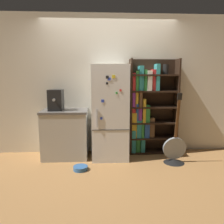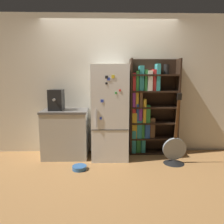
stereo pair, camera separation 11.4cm
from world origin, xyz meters
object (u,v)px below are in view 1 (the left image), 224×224
(refrigerator, at_px, (110,112))
(bookshelf, at_px, (147,109))
(pet_bowl, at_px, (80,168))
(espresso_machine, at_px, (56,100))
(guitar, at_px, (174,153))

(refrigerator, xyz_separation_m, bookshelf, (0.72, 0.21, 0.03))
(pet_bowl, bearing_deg, espresso_machine, 127.41)
(pet_bowl, bearing_deg, bookshelf, 32.76)
(refrigerator, bearing_deg, bookshelf, 15.91)
(refrigerator, xyz_separation_m, guitar, (1.08, -0.36, -0.66))
(bookshelf, height_order, guitar, bookshelf)
(espresso_machine, bearing_deg, guitar, -10.82)
(refrigerator, relative_size, guitar, 1.38)
(bookshelf, bearing_deg, refrigerator, -164.09)
(guitar, xyz_separation_m, pet_bowl, (-1.57, -0.21, -0.14))
(espresso_machine, relative_size, guitar, 0.31)
(refrigerator, distance_m, guitar, 1.31)
(espresso_machine, xyz_separation_m, pet_bowl, (0.46, -0.60, -1.01))
(bookshelf, relative_size, pet_bowl, 7.79)
(bookshelf, xyz_separation_m, guitar, (0.36, -0.56, -0.68))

